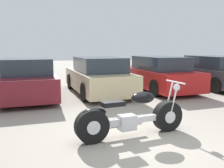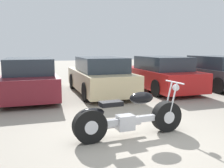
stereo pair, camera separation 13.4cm
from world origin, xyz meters
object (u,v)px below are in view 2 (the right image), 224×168
parked_car_red (160,74)px  motorcycle (129,117)px  parked_car_dark_grey (214,73)px  parked_car_champagne (100,76)px  parked_car_maroon (30,79)px

parked_car_red → motorcycle: bearing=-124.8°
parked_car_red → parked_car_dark_grey: same height
parked_car_champagne → parked_car_dark_grey: 5.24m
parked_car_champagne → parked_car_red: (2.62, -0.07, 0.00)m
parked_car_dark_grey → parked_car_champagne: bearing=177.3°
parked_car_champagne → parked_car_dark_grey: same height
parked_car_maroon → parked_car_dark_grey: bearing=-2.4°
motorcycle → parked_car_red: size_ratio=0.53×
motorcycle → parked_car_dark_grey: 7.55m
parked_car_dark_grey → parked_car_red: bearing=176.1°
parked_car_maroon → parked_car_champagne: bearing=-1.7°
motorcycle → parked_car_red: bearing=55.2°
parked_car_red → parked_car_dark_grey: size_ratio=1.00×
motorcycle → parked_car_maroon: parked_car_maroon is taller
parked_car_maroon → parked_car_dark_grey: same height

